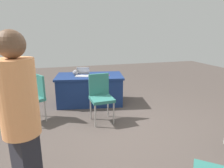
# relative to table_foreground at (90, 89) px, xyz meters

# --- Properties ---
(ground_plane) EXTENTS (14.40, 14.40, 0.00)m
(ground_plane) POSITION_rel_table_foreground_xyz_m (-0.24, 1.58, -0.37)
(ground_plane) COLOR #4C423D
(table_foreground) EXTENTS (1.78, 1.16, 0.74)m
(table_foreground) POSITION_rel_table_foreground_xyz_m (0.00, 0.00, 0.00)
(table_foreground) COLOR navy
(table_foreground) RESTS_ON ground
(chair_near_front) EXTENTS (0.60, 0.60, 0.96)m
(chair_near_front) POSITION_rel_table_foreground_xyz_m (1.27, 0.71, 0.18)
(chair_near_front) COLOR #9E9993
(chair_near_front) RESTS_ON ground
(chair_tucked_left) EXTENTS (0.47, 0.47, 0.97)m
(chair_tucked_left) POSITION_rel_table_foreground_xyz_m (-0.04, 1.09, 0.19)
(chair_tucked_left) COLOR #9E9993
(chair_tucked_left) RESTS_ON ground
(person_attendee_browsing) EXTENTS (0.47, 0.47, 1.82)m
(person_attendee_browsing) POSITION_rel_table_foreground_xyz_m (1.13, 2.96, 0.66)
(person_attendee_browsing) COLOR #26262D
(person_attendee_browsing) RESTS_ON ground
(laptop_silver) EXTENTS (0.39, 0.38, 0.21)m
(laptop_silver) POSITION_rel_table_foreground_xyz_m (0.18, 0.02, 0.41)
(laptop_silver) COLOR silver
(laptop_silver) RESTS_ON table_foreground
(yarn_ball) EXTENTS (0.14, 0.14, 0.14)m
(yarn_ball) POSITION_rel_table_foreground_xyz_m (0.34, -0.11, 0.43)
(yarn_ball) COLOR gray
(yarn_ball) RESTS_ON table_foreground
(scissors_red) EXTENTS (0.18, 0.09, 0.01)m
(scissors_red) POSITION_rel_table_foreground_xyz_m (-0.40, 0.13, 0.37)
(scissors_red) COLOR red
(scissors_red) RESTS_ON table_foreground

